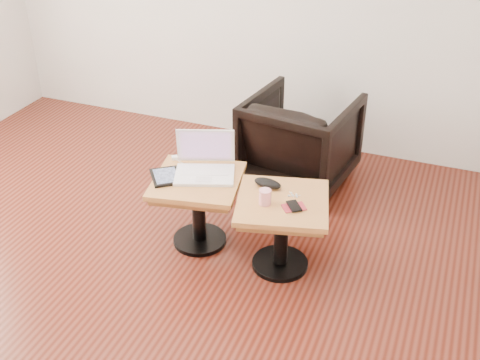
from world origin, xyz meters
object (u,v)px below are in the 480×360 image
(armchair, at_px, (300,140))
(side_table_left, at_px, (198,195))
(laptop, at_px, (205,165))
(striped_cup, at_px, (265,197))
(side_table_right, at_px, (282,217))

(armchair, bearing_deg, side_table_left, 77.88)
(laptop, distance_m, armchair, 1.00)
(striped_cup, bearing_deg, side_table_right, 41.63)
(laptop, relative_size, striped_cup, 4.83)
(side_table_right, distance_m, laptop, 0.59)
(side_table_left, relative_size, laptop, 1.39)
(side_table_right, bearing_deg, striped_cup, -152.50)
(side_table_left, bearing_deg, striped_cup, -24.34)
(striped_cup, height_order, armchair, armchair)
(side_table_right, bearing_deg, side_table_left, 161.46)
(laptop, height_order, striped_cup, laptop)
(armchair, bearing_deg, striped_cup, 104.02)
(side_table_left, distance_m, striped_cup, 0.52)
(side_table_left, relative_size, striped_cup, 6.72)
(striped_cup, bearing_deg, laptop, 156.55)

